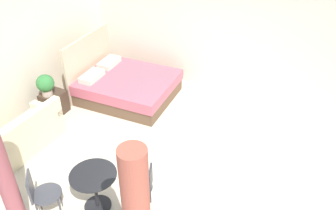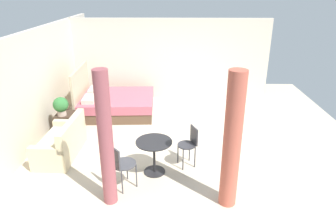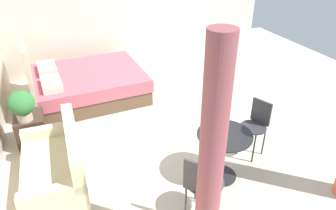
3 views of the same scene
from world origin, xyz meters
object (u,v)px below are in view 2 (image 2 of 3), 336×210
at_px(potted_plant, 61,105).
at_px(bed, 115,103).
at_px(nightstand, 66,123).
at_px(balcony_table, 154,151).
at_px(cafe_chair_near_couch, 190,142).
at_px(cafe_chair_near_window, 120,162).
at_px(couch, 62,143).

bearing_deg(potted_plant, bed, -37.47).
bearing_deg(bed, nightstand, 141.12).
distance_m(balcony_table, cafe_chair_near_couch, 0.76).
height_order(potted_plant, cafe_chair_near_window, potted_plant).
distance_m(couch, balcony_table, 2.12).
distance_m(cafe_chair_near_window, cafe_chair_near_couch, 1.51).
relative_size(bed, balcony_table, 3.01).
relative_size(cafe_chair_near_window, cafe_chair_near_couch, 1.05).
bearing_deg(cafe_chair_near_window, balcony_table, -47.98).
relative_size(nightstand, cafe_chair_near_window, 0.57).
distance_m(nightstand, balcony_table, 2.88).
bearing_deg(balcony_table, bed, 24.12).
bearing_deg(potted_plant, cafe_chair_near_couch, -113.37).
bearing_deg(balcony_table, nightstand, 53.66).
relative_size(balcony_table, cafe_chair_near_couch, 0.84).
relative_size(nightstand, cafe_chair_near_couch, 0.60).
relative_size(nightstand, potted_plant, 1.08).
bearing_deg(cafe_chair_near_couch, couch, 83.34).
bearing_deg(nightstand, cafe_chair_near_couch, -115.14).
bearing_deg(balcony_table, cafe_chair_near_couch, -67.84).
height_order(nightstand, balcony_table, balcony_table).
height_order(bed, balcony_table, bed).
bearing_deg(cafe_chair_near_window, nightstand, 38.12).
relative_size(couch, cafe_chair_near_window, 1.59).
relative_size(bed, couch, 1.51).
bearing_deg(couch, balcony_table, -106.62).
height_order(bed, potted_plant, bed).
height_order(couch, nightstand, couch).
bearing_deg(cafe_chair_near_couch, bed, 37.28).
height_order(bed, couch, bed).
bearing_deg(bed, balcony_table, -155.88).
xyz_separation_m(nightstand, potted_plant, (-0.10, 0.03, 0.51)).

